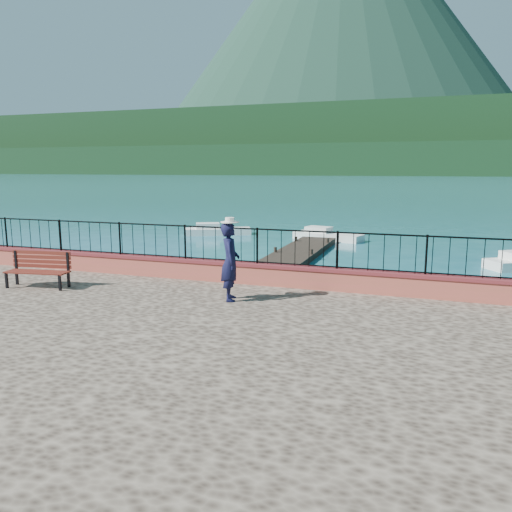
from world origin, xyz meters
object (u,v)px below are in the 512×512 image
Objects in this scene: person at (230,262)px; boat_0 at (219,280)px; boat_3 at (218,229)px; park_bench at (38,277)px; boat_4 at (328,233)px.

person is 0.57× the size of boat_0.
person is 21.28m from boat_3.
park_bench reaches higher than boat_0.
boat_4 is (-1.32, 19.25, -1.75)m from person.
boat_4 is (7.41, -0.08, 0.00)m from boat_3.
park_bench is 0.42× the size of boat_4.
boat_0 is 15.45m from boat_3.
person is 19.37m from boat_4.
park_bench is 20.11m from boat_3.
boat_3 is 7.41m from boat_4.
boat_0 is at bearing -79.36° from boat_4.
park_bench is 6.41m from boat_0.
boat_0 is (2.83, 5.64, -1.09)m from park_bench.
boat_3 and boat_4 have the same top height.
person reaches higher than park_bench.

